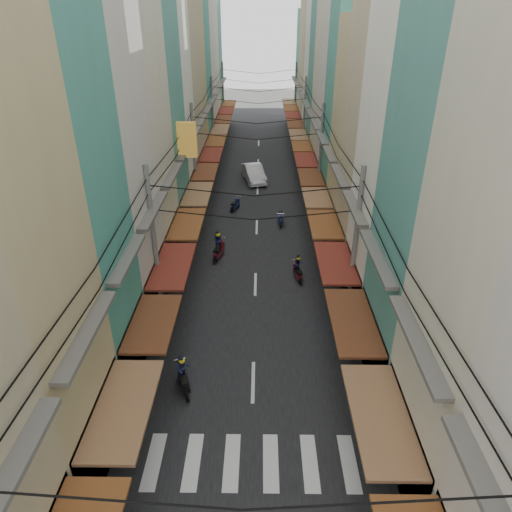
# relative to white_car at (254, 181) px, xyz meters

# --- Properties ---
(ground) EXTENTS (160.00, 160.00, 0.00)m
(ground) POSITION_rel_white_car_xyz_m (0.37, -24.31, 0.00)
(ground) COLOR slate
(ground) RESTS_ON ground
(road) EXTENTS (10.00, 80.00, 0.02)m
(road) POSITION_rel_white_car_xyz_m (0.37, -4.31, 0.01)
(road) COLOR black
(road) RESTS_ON ground
(sidewalk_left) EXTENTS (3.00, 80.00, 0.06)m
(sidewalk_left) POSITION_rel_white_car_xyz_m (-6.13, -4.31, 0.03)
(sidewalk_left) COLOR slate
(sidewalk_left) RESTS_ON ground
(sidewalk_right) EXTENTS (3.00, 80.00, 0.06)m
(sidewalk_right) POSITION_rel_white_car_xyz_m (6.87, -4.31, 0.03)
(sidewalk_right) COLOR slate
(sidewalk_right) RESTS_ON ground
(crosswalk) EXTENTS (7.55, 2.40, 0.01)m
(crosswalk) POSITION_rel_white_car_xyz_m (0.37, -30.31, 0.03)
(crosswalk) COLOR silver
(crosswalk) RESTS_ON ground
(building_row_left) EXTENTS (7.80, 67.67, 23.70)m
(building_row_left) POSITION_rel_white_car_xyz_m (-7.55, -7.75, 9.78)
(building_row_left) COLOR silver
(building_row_left) RESTS_ON ground
(building_row_right) EXTENTS (7.80, 68.98, 22.59)m
(building_row_right) POSITION_rel_white_car_xyz_m (8.28, -7.87, 9.41)
(building_row_right) COLOR teal
(building_row_right) RESTS_ON ground
(utility_poles) EXTENTS (10.20, 66.13, 8.20)m
(utility_poles) POSITION_rel_white_car_xyz_m (0.37, -9.30, 6.59)
(utility_poles) COLOR slate
(utility_poles) RESTS_ON ground
(white_car) EXTENTS (5.65, 3.20, 1.88)m
(white_car) POSITION_rel_white_car_xyz_m (0.00, 0.00, 0.00)
(white_car) COLOR white
(white_car) RESTS_ON ground
(bicycle) EXTENTS (1.91, 1.22, 1.23)m
(bicycle) POSITION_rel_white_car_xyz_m (6.41, -26.87, 0.00)
(bicycle) COLOR black
(bicycle) RESTS_ON ground
(moving_scooters) EXTENTS (5.95, 21.40, 1.94)m
(moving_scooters) POSITION_rel_white_car_xyz_m (-0.56, -17.17, 0.54)
(moving_scooters) COLOR black
(moving_scooters) RESTS_ON ground
(parked_scooters) EXTENTS (13.47, 14.46, 1.01)m
(parked_scooters) POSITION_rel_white_car_xyz_m (5.25, -26.56, 0.47)
(parked_scooters) COLOR black
(parked_scooters) RESTS_ON ground
(pedestrians) EXTENTS (12.89, 26.60, 2.17)m
(pedestrians) POSITION_rel_white_car_xyz_m (-3.80, -20.96, 1.05)
(pedestrians) COLOR black
(pedestrians) RESTS_ON ground
(market_umbrella) EXTENTS (2.06, 2.06, 2.17)m
(market_umbrella) POSITION_rel_white_car_xyz_m (6.39, -30.03, 1.91)
(market_umbrella) COLOR #B2B2B7
(market_umbrella) RESTS_ON ground
(traffic_sign) EXTENTS (0.10, 0.61, 2.78)m
(traffic_sign) POSITION_rel_white_car_xyz_m (6.25, -24.43, 2.01)
(traffic_sign) COLOR slate
(traffic_sign) RESTS_ON ground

